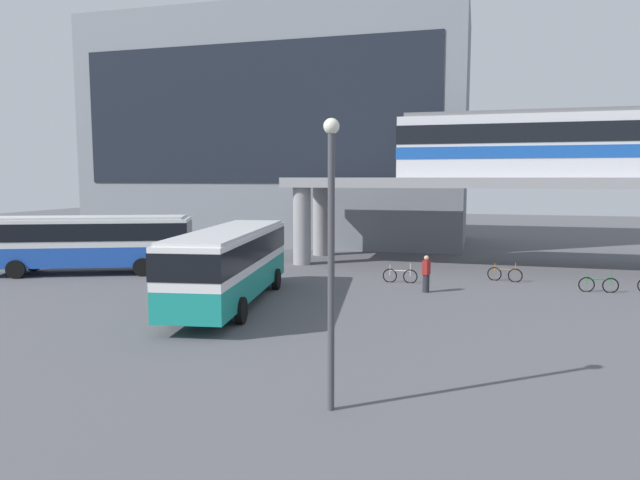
{
  "coord_description": "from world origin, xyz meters",
  "views": [
    {
      "loc": [
        9.38,
        -18.05,
        5.37
      ],
      "look_at": [
        1.72,
        9.96,
        2.2
      ],
      "focal_mm": 32.04,
      "sensor_mm": 36.0,
      "label": 1
    }
  ],
  "objects_px": {
    "bus_secondary": "(90,238)",
    "bicycle_silver": "(400,276)",
    "train": "(565,143)",
    "pedestrian_walking_across": "(426,275)",
    "station_building": "(281,132)",
    "bus_main": "(231,258)",
    "bicycle_green": "(599,285)",
    "bicycle_brown": "(505,274)"
  },
  "relations": [
    {
      "from": "bus_secondary",
      "to": "bicycle_silver",
      "type": "bearing_deg",
      "value": 5.81
    },
    {
      "from": "train",
      "to": "bus_main",
      "type": "relative_size",
      "value": 1.7
    },
    {
      "from": "train",
      "to": "bicycle_green",
      "type": "height_order",
      "value": "train"
    },
    {
      "from": "station_building",
      "to": "pedestrian_walking_across",
      "type": "relative_size",
      "value": 17.8
    },
    {
      "from": "bus_main",
      "to": "bicycle_brown",
      "type": "xyz_separation_m",
      "value": [
        11.5,
        8.85,
        -1.63
      ]
    },
    {
      "from": "station_building",
      "to": "train",
      "type": "xyz_separation_m",
      "value": [
        21.26,
        -11.16,
        -1.92
      ]
    },
    {
      "from": "bicycle_silver",
      "to": "station_building",
      "type": "bearing_deg",
      "value": 125.15
    },
    {
      "from": "bicycle_brown",
      "to": "station_building",
      "type": "bearing_deg",
      "value": 137.87
    },
    {
      "from": "bus_secondary",
      "to": "bicycle_silver",
      "type": "relative_size",
      "value": 6.25
    },
    {
      "from": "station_building",
      "to": "bicycle_brown",
      "type": "height_order",
      "value": "station_building"
    },
    {
      "from": "bus_main",
      "to": "bus_secondary",
      "type": "distance_m",
      "value": 12.11
    },
    {
      "from": "station_building",
      "to": "pedestrian_walking_across",
      "type": "bearing_deg",
      "value": -54.88
    },
    {
      "from": "station_building",
      "to": "bus_main",
      "type": "xyz_separation_m",
      "value": [
        6.46,
        -25.1,
        -7.29
      ]
    },
    {
      "from": "bicycle_green",
      "to": "pedestrian_walking_across",
      "type": "height_order",
      "value": "pedestrian_walking_across"
    },
    {
      "from": "bicycle_brown",
      "to": "pedestrian_walking_across",
      "type": "distance_m",
      "value": 5.48
    },
    {
      "from": "bicycle_silver",
      "to": "pedestrian_walking_across",
      "type": "distance_m",
      "value": 2.66
    },
    {
      "from": "bicycle_green",
      "to": "bicycle_silver",
      "type": "distance_m",
      "value": 9.35
    },
    {
      "from": "bicycle_green",
      "to": "bicycle_silver",
      "type": "bearing_deg",
      "value": 179.96
    },
    {
      "from": "bus_main",
      "to": "bicycle_brown",
      "type": "distance_m",
      "value": 14.6
    },
    {
      "from": "bicycle_brown",
      "to": "bicycle_green",
      "type": "relative_size",
      "value": 0.98
    },
    {
      "from": "train",
      "to": "bicycle_green",
      "type": "bearing_deg",
      "value": -83.22
    },
    {
      "from": "station_building",
      "to": "train",
      "type": "height_order",
      "value": "station_building"
    },
    {
      "from": "pedestrian_walking_across",
      "to": "bicycle_brown",
      "type": "bearing_deg",
      "value": 47.07
    },
    {
      "from": "station_building",
      "to": "bus_secondary",
      "type": "xyz_separation_m",
      "value": [
        -4.46,
        -19.85,
        -7.29
      ]
    },
    {
      "from": "pedestrian_walking_across",
      "to": "bicycle_green",
      "type": "bearing_deg",
      "value": 15.27
    },
    {
      "from": "train",
      "to": "pedestrian_walking_across",
      "type": "distance_m",
      "value": 13.22
    },
    {
      "from": "train",
      "to": "bicycle_green",
      "type": "relative_size",
      "value": 10.7
    },
    {
      "from": "train",
      "to": "pedestrian_walking_across",
      "type": "xyz_separation_m",
      "value": [
        -7.02,
        -9.09,
        -6.53
      ]
    },
    {
      "from": "train",
      "to": "bus_main",
      "type": "height_order",
      "value": "train"
    },
    {
      "from": "bicycle_brown",
      "to": "bicycle_green",
      "type": "xyz_separation_m",
      "value": [
        4.13,
        -1.86,
        0.0
      ]
    },
    {
      "from": "bus_main",
      "to": "bicycle_green",
      "type": "bearing_deg",
      "value": 24.1
    },
    {
      "from": "station_building",
      "to": "bus_secondary",
      "type": "height_order",
      "value": "station_building"
    },
    {
      "from": "station_building",
      "to": "bus_secondary",
      "type": "bearing_deg",
      "value": -102.65
    },
    {
      "from": "train",
      "to": "bus_secondary",
      "type": "bearing_deg",
      "value": -161.32
    },
    {
      "from": "pedestrian_walking_across",
      "to": "bus_secondary",
      "type": "bearing_deg",
      "value": 178.78
    },
    {
      "from": "bicycle_green",
      "to": "station_building",
      "type": "bearing_deg",
      "value": 140.66
    },
    {
      "from": "bus_main",
      "to": "bicycle_green",
      "type": "height_order",
      "value": "bus_main"
    },
    {
      "from": "bicycle_silver",
      "to": "bus_secondary",
      "type": "bearing_deg",
      "value": -174.19
    },
    {
      "from": "station_building",
      "to": "bicycle_green",
      "type": "relative_size",
      "value": 17.4
    },
    {
      "from": "bus_main",
      "to": "bicycle_silver",
      "type": "bearing_deg",
      "value": 48.08
    },
    {
      "from": "bus_secondary",
      "to": "bus_main",
      "type": "bearing_deg",
      "value": -25.66
    },
    {
      "from": "bus_main",
      "to": "pedestrian_walking_across",
      "type": "relative_size",
      "value": 6.45
    }
  ]
}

